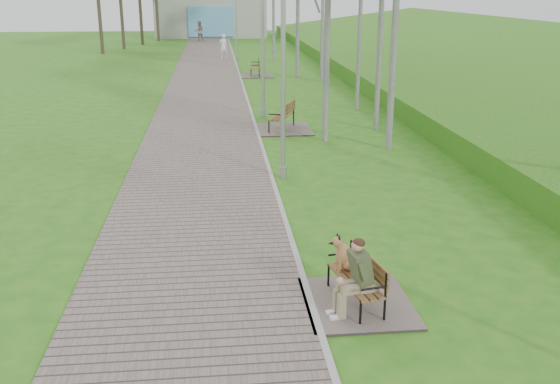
# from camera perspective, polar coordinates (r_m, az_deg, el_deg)

# --- Properties ---
(ground) EXTENTS (120.00, 120.00, 0.00)m
(ground) POSITION_cam_1_polar(r_m,az_deg,el_deg) (10.28, 1.82, -7.01)
(ground) COLOR #256815
(ground) RESTS_ON ground
(walkway) EXTENTS (3.50, 67.00, 0.04)m
(walkway) POSITION_cam_1_polar(r_m,az_deg,el_deg) (31.03, -6.82, 9.99)
(walkway) COLOR #665952
(walkway) RESTS_ON ground
(kerb) EXTENTS (0.10, 67.00, 0.05)m
(kerb) POSITION_cam_1_polar(r_m,az_deg,el_deg) (31.05, -3.54, 10.09)
(kerb) COLOR #999993
(kerb) RESTS_ON ground
(embankment) EXTENTS (14.00, 70.00, 1.60)m
(embankment) POSITION_cam_1_polar(r_m,az_deg,el_deg) (32.39, 18.62, 9.49)
(embankment) COLOR #528B24
(embankment) RESTS_ON ground
(building_north) EXTENTS (10.00, 5.20, 4.00)m
(building_north) POSITION_cam_1_polar(r_m,az_deg,el_deg) (60.24, -6.36, 15.81)
(building_north) COLOR #9E9E99
(building_north) RESTS_ON ground
(bench_main) EXTENTS (1.53, 1.70, 1.34)m
(bench_main) POSITION_cam_1_polar(r_m,az_deg,el_deg) (9.05, 6.70, -8.23)
(bench_main) COLOR #665952
(bench_main) RESTS_ON ground
(bench_second) EXTENTS (1.79, 1.99, 1.10)m
(bench_second) POSITION_cam_1_polar(r_m,az_deg,el_deg) (20.20, 0.16, 6.26)
(bench_second) COLOR #665952
(bench_second) RESTS_ON ground
(bench_third) EXTENTS (1.79, 1.99, 1.10)m
(bench_third) POSITION_cam_1_polar(r_m,az_deg,el_deg) (33.00, -2.29, 10.91)
(bench_third) COLOR #665952
(bench_third) RESTS_ON ground
(lamp_post_near) EXTENTS (0.19, 0.19, 4.92)m
(lamp_post_near) POSITION_cam_1_polar(r_m,az_deg,el_deg) (14.55, 0.29, 9.98)
(lamp_post_near) COLOR #A2A5AA
(lamp_post_near) RESTS_ON ground
(lamp_post_second) EXTENTS (0.22, 0.22, 5.57)m
(lamp_post_second) POSITION_cam_1_polar(r_m,az_deg,el_deg) (21.87, -1.60, 13.53)
(lamp_post_second) COLOR #A2A5AA
(lamp_post_second) RESTS_ON ground
(lamp_post_third) EXTENTS (0.17, 0.17, 4.52)m
(lamp_post_third) POSITION_cam_1_polar(r_m,az_deg,el_deg) (40.76, -4.01, 14.95)
(lamp_post_third) COLOR #A2A5AA
(lamp_post_third) RESTS_ON ground
(pedestrian_near) EXTENTS (0.67, 0.56, 1.57)m
(pedestrian_near) POSITION_cam_1_polar(r_m,az_deg,el_deg) (41.27, -5.20, 13.12)
(pedestrian_near) COLOR white
(pedestrian_near) RESTS_ON ground
(pedestrian_far) EXTENTS (0.93, 0.78, 1.69)m
(pedestrian_far) POSITION_cam_1_polar(r_m,az_deg,el_deg) (55.21, -7.40, 14.37)
(pedestrian_far) COLOR gray
(pedestrian_far) RESTS_ON ground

